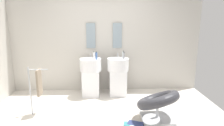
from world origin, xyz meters
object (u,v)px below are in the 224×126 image
at_px(magazine_teal, 130,125).
at_px(soap_bottle_blue, 97,56).
at_px(pedestal_sink_right, 118,75).
at_px(magazine_navy, 136,124).
at_px(soap_bottle_clear, 123,55).
at_px(lounge_chair, 158,103).
at_px(pedestal_sink_left, 91,75).
at_px(soap_bottle_white, 94,55).
at_px(soap_bottle_grey, 124,56).
at_px(towel_rack, 38,84).

relative_size(magazine_teal, soap_bottle_blue, 1.19).
relative_size(pedestal_sink_right, magazine_teal, 4.61).
bearing_deg(magazine_navy, pedestal_sink_right, 120.83).
distance_m(magazine_navy, soap_bottle_clear, 1.76).
height_order(lounge_chair, magazine_navy, lounge_chair).
bearing_deg(pedestal_sink_right, magazine_navy, -81.81).
bearing_deg(magazine_teal, soap_bottle_clear, 98.59).
relative_size(pedestal_sink_left, soap_bottle_white, 6.55).
bearing_deg(pedestal_sink_right, soap_bottle_blue, -168.87).
distance_m(lounge_chair, soap_bottle_blue, 1.76).
bearing_deg(lounge_chair, magazine_navy, -158.09).
bearing_deg(magazine_teal, soap_bottle_grey, 98.40).
xyz_separation_m(soap_bottle_blue, soap_bottle_grey, (0.63, 0.03, -0.01)).
height_order(lounge_chair, soap_bottle_blue, soap_bottle_blue).
bearing_deg(soap_bottle_blue, lounge_chair, -46.13).
bearing_deg(soap_bottle_grey, soap_bottle_white, 165.20).
height_order(magazine_navy, soap_bottle_clear, soap_bottle_clear).
bearing_deg(soap_bottle_clear, towel_rack, -150.10).
xyz_separation_m(magazine_teal, soap_bottle_white, (-0.69, 1.57, 0.95)).
bearing_deg(towel_rack, soap_bottle_white, 46.65).
distance_m(magazine_teal, soap_bottle_blue, 1.78).
xyz_separation_m(soap_bottle_clear, soap_bottle_blue, (-0.63, -0.12, 0.00)).
height_order(pedestal_sink_right, towel_rack, pedestal_sink_right).
height_order(pedestal_sink_right, soap_bottle_white, soap_bottle_white).
distance_m(lounge_chair, soap_bottle_grey, 1.45).
height_order(pedestal_sink_left, soap_bottle_white, soap_bottle_white).
distance_m(pedestal_sink_right, magazine_navy, 1.54).
height_order(lounge_chair, soap_bottle_white, soap_bottle_white).
bearing_deg(towel_rack, magazine_navy, -15.32).
xyz_separation_m(lounge_chair, soap_bottle_white, (-1.20, 1.39, 0.62)).
bearing_deg(lounge_chair, soap_bottle_grey, 112.52).
bearing_deg(soap_bottle_clear, lounge_chair, -68.87).
distance_m(soap_bottle_white, soap_bottle_clear, 0.70).
bearing_deg(soap_bottle_blue, soap_bottle_clear, 11.15).
bearing_deg(towel_rack, soap_bottle_blue, 38.51).
relative_size(towel_rack, magazine_teal, 4.36).
relative_size(towel_rack, soap_bottle_blue, 5.20).
distance_m(pedestal_sink_right, soap_bottle_blue, 0.71).
height_order(magazine_teal, soap_bottle_clear, soap_bottle_clear).
bearing_deg(magazine_teal, towel_rack, 172.55).
bearing_deg(magazine_navy, soap_bottle_grey, 115.99).
distance_m(pedestal_sink_left, pedestal_sink_right, 0.65).
bearing_deg(soap_bottle_white, pedestal_sink_right, -11.11).
height_order(pedestal_sink_left, lounge_chair, pedestal_sink_left).
xyz_separation_m(magazine_navy, soap_bottle_grey, (-0.08, 1.37, 0.95)).
xyz_separation_m(pedestal_sink_right, soap_bottle_white, (-0.57, 0.11, 0.47)).
relative_size(soap_bottle_white, soap_bottle_blue, 0.84).
bearing_deg(pedestal_sink_left, soap_bottle_grey, -5.33).
relative_size(towel_rack, soap_bottle_white, 6.19).
bearing_deg(pedestal_sink_left, pedestal_sink_right, 0.00).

